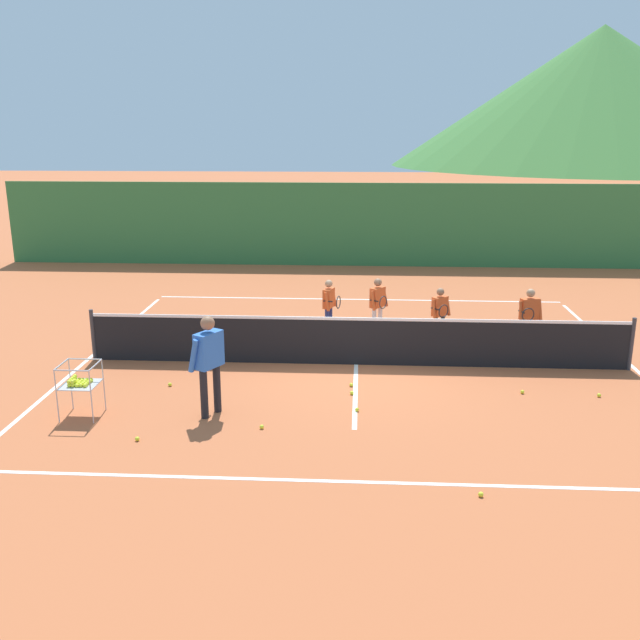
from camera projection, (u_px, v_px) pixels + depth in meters
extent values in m
plane|color=#BC6038|center=(356.00, 365.00, 13.92)|extent=(120.00, 120.00, 0.00)
cube|color=white|center=(353.00, 482.00, 9.34)|extent=(10.91, 0.08, 0.01)
cube|color=white|center=(358.00, 299.00, 19.13)|extent=(10.91, 0.08, 0.01)
cube|color=white|center=(88.00, 359.00, 14.23)|extent=(0.08, 10.18, 0.01)
cube|color=white|center=(636.00, 370.00, 13.61)|extent=(0.08, 10.18, 0.01)
cube|color=white|center=(356.00, 364.00, 13.92)|extent=(0.08, 6.20, 0.01)
cylinder|color=#333338|center=(93.00, 335.00, 14.08)|extent=(0.08, 0.08, 1.05)
cylinder|color=#333338|center=(632.00, 344.00, 13.48)|extent=(0.08, 0.08, 1.05)
cube|color=black|center=(356.00, 343.00, 13.80)|extent=(10.54, 0.02, 0.92)
cube|color=white|center=(357.00, 319.00, 13.67)|extent=(10.54, 0.03, 0.06)
cylinder|color=black|center=(204.00, 394.00, 11.28)|extent=(0.12, 0.12, 0.83)
cylinder|color=black|center=(217.00, 388.00, 11.54)|extent=(0.12, 0.12, 0.83)
cube|color=blue|center=(209.00, 350.00, 11.22)|extent=(0.44, 0.54, 0.58)
sphere|color=#996B4C|center=(208.00, 323.00, 11.10)|extent=(0.23, 0.23, 0.23)
cylinder|color=blue|center=(193.00, 356.00, 11.04)|extent=(0.24, 0.19, 0.57)
cylinder|color=blue|center=(218.00, 347.00, 11.48)|extent=(0.19, 0.16, 0.57)
torus|color=#262628|center=(207.00, 347.00, 11.63)|extent=(0.16, 0.27, 0.29)
cylinder|color=black|center=(218.00, 350.00, 11.50)|extent=(0.21, 0.13, 0.03)
cylinder|color=navy|center=(330.00, 319.00, 16.01)|extent=(0.09, 0.09, 0.62)
cylinder|color=navy|center=(327.00, 322.00, 15.79)|extent=(0.09, 0.09, 0.62)
cube|color=#E55926|center=(329.00, 298.00, 15.76)|extent=(0.27, 0.40, 0.44)
sphere|color=tan|center=(329.00, 284.00, 15.67)|extent=(0.17, 0.17, 0.17)
cylinder|color=#E55926|center=(334.00, 297.00, 15.94)|extent=(0.18, 0.11, 0.43)
cylinder|color=#E55926|center=(327.00, 302.00, 15.56)|extent=(0.14, 0.10, 0.43)
torus|color=#262628|center=(338.00, 302.00, 15.47)|extent=(0.10, 0.29, 0.29)
cylinder|color=black|center=(328.00, 301.00, 15.55)|extent=(0.22, 0.09, 0.03)
cylinder|color=silver|center=(380.00, 320.00, 15.95)|extent=(0.10, 0.10, 0.64)
cylinder|color=silver|center=(374.00, 322.00, 15.77)|extent=(0.10, 0.10, 0.64)
cube|color=#E55926|center=(378.00, 297.00, 15.71)|extent=(0.37, 0.42, 0.45)
sphere|color=#996B4C|center=(378.00, 282.00, 15.62)|extent=(0.18, 0.18, 0.18)
cylinder|color=#E55926|center=(385.00, 297.00, 15.85)|extent=(0.18, 0.16, 0.44)
cylinder|color=#E55926|center=(373.00, 301.00, 15.53)|extent=(0.15, 0.13, 0.44)
torus|color=#262628|center=(383.00, 302.00, 15.37)|extent=(0.19, 0.25, 0.29)
cylinder|color=black|center=(374.00, 301.00, 15.52)|extent=(0.20, 0.15, 0.03)
cylinder|color=black|center=(442.00, 328.00, 15.37)|extent=(0.09, 0.09, 0.60)
cylinder|color=black|center=(435.00, 330.00, 15.23)|extent=(0.09, 0.09, 0.60)
cube|color=#E55926|center=(440.00, 306.00, 15.16)|extent=(0.38, 0.36, 0.42)
sphere|color=#996B4C|center=(440.00, 292.00, 15.08)|extent=(0.17, 0.17, 0.17)
cylinder|color=#E55926|center=(448.00, 306.00, 15.25)|extent=(0.16, 0.17, 0.41)
cylinder|color=#E55926|center=(434.00, 309.00, 15.03)|extent=(0.13, 0.14, 0.41)
torus|color=#262628|center=(443.00, 311.00, 14.82)|extent=(0.24, 0.21, 0.29)
cylinder|color=black|center=(435.00, 309.00, 15.00)|extent=(0.17, 0.18, 0.03)
cylinder|color=navy|center=(532.00, 334.00, 14.87)|extent=(0.10, 0.10, 0.65)
cylinder|color=navy|center=(522.00, 335.00, 14.80)|extent=(0.10, 0.10, 0.65)
cube|color=#E55926|center=(529.00, 309.00, 14.69)|extent=(0.42, 0.30, 0.45)
sphere|color=tan|center=(531.00, 293.00, 14.59)|extent=(0.18, 0.18, 0.18)
cylinder|color=#E55926|center=(540.00, 310.00, 14.70)|extent=(0.12, 0.19, 0.44)
cylinder|color=#E55926|center=(521.00, 312.00, 14.60)|extent=(0.11, 0.15, 0.45)
torus|color=#262628|center=(528.00, 315.00, 14.36)|extent=(0.28, 0.12, 0.29)
cylinder|color=black|center=(522.00, 312.00, 14.58)|extent=(0.10, 0.22, 0.03)
cylinder|color=#B7B7BC|center=(71.00, 384.00, 11.62)|extent=(0.02, 0.02, 0.89)
cylinder|color=#B7B7BC|center=(104.00, 385.00, 11.59)|extent=(0.02, 0.02, 0.89)
cylinder|color=#B7B7BC|center=(57.00, 397.00, 11.09)|extent=(0.02, 0.02, 0.89)
cylinder|color=#B7B7BC|center=(91.00, 397.00, 11.05)|extent=(0.02, 0.02, 0.89)
cube|color=#B7B7BC|center=(80.00, 385.00, 11.31)|extent=(0.56, 0.56, 0.01)
cube|color=#B7B7BC|center=(85.00, 359.00, 11.49)|extent=(0.56, 0.02, 0.02)
cube|color=#B7B7BC|center=(71.00, 371.00, 10.95)|extent=(0.56, 0.02, 0.02)
cube|color=#B7B7BC|center=(61.00, 364.00, 11.23)|extent=(0.02, 0.56, 0.02)
cube|color=#B7B7BC|center=(95.00, 365.00, 11.20)|extent=(0.02, 0.56, 0.02)
sphere|color=yellow|center=(69.00, 385.00, 11.19)|extent=(0.07, 0.07, 0.07)
sphere|color=yellow|center=(71.00, 384.00, 11.25)|extent=(0.07, 0.07, 0.07)
sphere|color=yellow|center=(72.00, 383.00, 11.31)|extent=(0.07, 0.07, 0.07)
sphere|color=yellow|center=(74.00, 381.00, 11.37)|extent=(0.07, 0.07, 0.07)
sphere|color=yellow|center=(76.00, 380.00, 11.43)|extent=(0.07, 0.07, 0.07)
sphere|color=yellow|center=(73.00, 385.00, 11.18)|extent=(0.07, 0.07, 0.07)
sphere|color=yellow|center=(75.00, 384.00, 11.25)|extent=(0.07, 0.07, 0.07)
sphere|color=yellow|center=(76.00, 383.00, 11.30)|extent=(0.07, 0.07, 0.07)
sphere|color=yellow|center=(77.00, 381.00, 11.36)|extent=(0.07, 0.07, 0.07)
sphere|color=yellow|center=(80.00, 380.00, 11.43)|extent=(0.07, 0.07, 0.07)
sphere|color=yellow|center=(77.00, 386.00, 11.18)|extent=(0.07, 0.07, 0.07)
sphere|color=yellow|center=(79.00, 384.00, 11.24)|extent=(0.07, 0.07, 0.07)
sphere|color=yellow|center=(80.00, 382.00, 11.31)|extent=(0.07, 0.07, 0.07)
sphere|color=yellow|center=(82.00, 381.00, 11.37)|extent=(0.07, 0.07, 0.07)
sphere|color=yellow|center=(83.00, 380.00, 11.42)|extent=(0.07, 0.07, 0.07)
sphere|color=yellow|center=(81.00, 385.00, 11.18)|extent=(0.07, 0.07, 0.07)
sphere|color=yellow|center=(83.00, 384.00, 11.24)|extent=(0.07, 0.07, 0.07)
sphere|color=yellow|center=(84.00, 383.00, 11.30)|extent=(0.07, 0.07, 0.07)
sphere|color=yellow|center=(85.00, 381.00, 11.36)|extent=(0.07, 0.07, 0.07)
sphere|color=yellow|center=(87.00, 380.00, 11.42)|extent=(0.07, 0.07, 0.07)
sphere|color=yellow|center=(85.00, 386.00, 11.17)|extent=(0.07, 0.07, 0.07)
sphere|color=yellow|center=(86.00, 384.00, 11.23)|extent=(0.07, 0.07, 0.07)
sphere|color=yellow|center=(88.00, 383.00, 11.29)|extent=(0.07, 0.07, 0.07)
sphere|color=yellow|center=(90.00, 381.00, 11.36)|extent=(0.07, 0.07, 0.07)
sphere|color=yellow|center=(91.00, 380.00, 11.42)|extent=(0.07, 0.07, 0.07)
sphere|color=yellow|center=(69.00, 382.00, 11.17)|extent=(0.07, 0.07, 0.07)
sphere|color=yellow|center=(70.00, 381.00, 11.23)|extent=(0.07, 0.07, 0.07)
sphere|color=yellow|center=(72.00, 379.00, 11.30)|extent=(0.07, 0.07, 0.07)
sphere|color=yellow|center=(74.00, 378.00, 11.36)|extent=(0.07, 0.07, 0.07)
sphere|color=yellow|center=(75.00, 376.00, 11.42)|extent=(0.07, 0.07, 0.07)
sphere|color=yellow|center=(72.00, 382.00, 11.16)|extent=(0.07, 0.07, 0.07)
sphere|color=yellow|center=(74.00, 381.00, 11.23)|extent=(0.07, 0.07, 0.07)
sphere|color=yellow|center=(170.00, 384.00, 12.76)|extent=(0.07, 0.07, 0.07)
sphere|color=yellow|center=(262.00, 427.00, 10.96)|extent=(0.07, 0.07, 0.07)
sphere|color=yellow|center=(137.00, 439.00, 10.54)|extent=(0.07, 0.07, 0.07)
sphere|color=yellow|center=(481.00, 494.00, 8.95)|extent=(0.07, 0.07, 0.07)
sphere|color=yellow|center=(599.00, 395.00, 12.25)|extent=(0.07, 0.07, 0.07)
sphere|color=yellow|center=(352.00, 393.00, 12.35)|extent=(0.07, 0.07, 0.07)
sphere|color=yellow|center=(522.00, 392.00, 12.40)|extent=(0.07, 0.07, 0.07)
sphere|color=yellow|center=(357.00, 410.00, 11.63)|extent=(0.07, 0.07, 0.07)
sphere|color=yellow|center=(351.00, 385.00, 12.74)|extent=(0.07, 0.07, 0.07)
cube|color=#33753D|center=(359.00, 225.00, 23.38)|extent=(24.01, 0.08, 2.78)
cone|color=#427A38|center=(598.00, 97.00, 80.47)|extent=(47.08, 47.08, 15.58)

